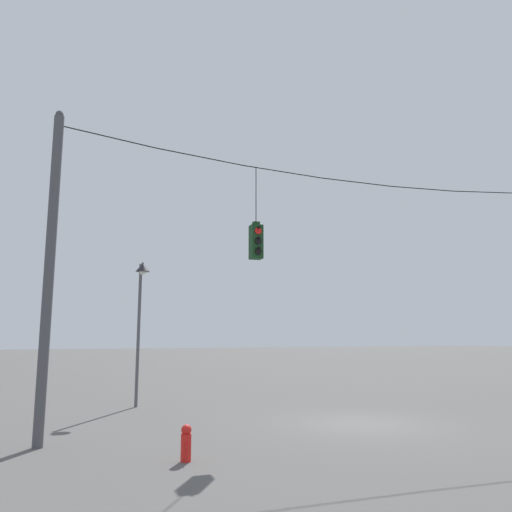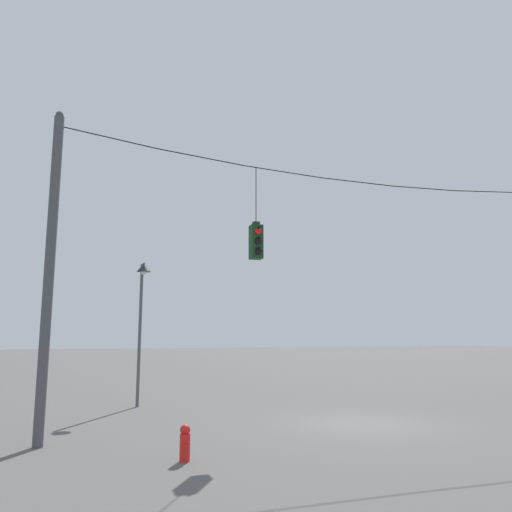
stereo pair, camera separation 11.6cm
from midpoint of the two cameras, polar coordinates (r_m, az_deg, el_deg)
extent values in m
plane|color=#565451|center=(16.15, 12.15, -18.25)|extent=(200.00, 200.00, 0.00)
cylinder|color=#4C4C51|center=(13.48, -22.35, -1.86)|extent=(0.25, 0.25, 8.31)
sphere|color=#4C4C51|center=(14.58, -21.31, 14.77)|extent=(0.20, 0.20, 0.20)
cylinder|color=black|center=(14.40, -16.20, 12.87)|extent=(2.56, 0.03, 0.32)
cylinder|color=black|center=(14.64, -6.01, 11.16)|extent=(2.56, 0.03, 0.22)
cylinder|color=black|center=(15.35, 3.43, 9.58)|extent=(2.56, 0.03, 0.13)
cylinder|color=black|center=(16.46, 11.75, 8.28)|extent=(2.56, 0.03, 0.03)
cylinder|color=black|center=(17.89, 18.83, 7.33)|extent=(2.56, 0.03, 0.13)
cylinder|color=black|center=(19.58, 24.74, 6.71)|extent=(2.56, 0.03, 0.22)
cube|color=#143819|center=(14.46, 0.23, 1.60)|extent=(0.34, 0.34, 0.99)
cube|color=#143819|center=(14.57, 0.23, 3.71)|extent=(0.19, 0.19, 0.10)
cylinder|color=black|center=(14.79, 0.23, 7.03)|extent=(0.02, 0.02, 1.66)
cylinder|color=red|center=(14.35, 0.48, 2.90)|extent=(0.20, 0.03, 0.20)
cylinder|color=black|center=(14.33, 0.54, 3.29)|extent=(0.07, 0.12, 0.07)
cylinder|color=black|center=(14.29, 0.48, 1.73)|extent=(0.20, 0.03, 0.20)
cylinder|color=black|center=(14.27, 0.54, 2.12)|extent=(0.07, 0.12, 0.07)
cylinder|color=black|center=(14.24, 0.48, 0.55)|extent=(0.20, 0.03, 0.20)
cylinder|color=black|center=(14.21, 0.54, 0.94)|extent=(0.07, 0.12, 0.07)
cylinder|color=#515156|center=(19.77, -12.99, -8.67)|extent=(0.12, 0.12, 5.39)
cylinder|color=#515156|center=(19.67, -12.61, -0.95)|extent=(0.07, 0.58, 0.07)
cone|color=#232328|center=(19.36, -12.52, -1.30)|extent=(0.53, 0.53, 0.32)
sphere|color=silver|center=(19.34, -12.54, -1.76)|extent=(0.24, 0.24, 0.24)
cylinder|color=red|center=(11.37, -7.83, -20.87)|extent=(0.22, 0.22, 0.56)
sphere|color=red|center=(11.30, -7.79, -19.07)|extent=(0.22, 0.22, 0.22)
cylinder|color=red|center=(11.23, -7.67, -20.73)|extent=(0.09, 0.10, 0.09)
camera|label=1|loc=(0.06, -89.77, -0.04)|focal=35.00mm
camera|label=2|loc=(0.06, 90.23, 0.04)|focal=35.00mm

